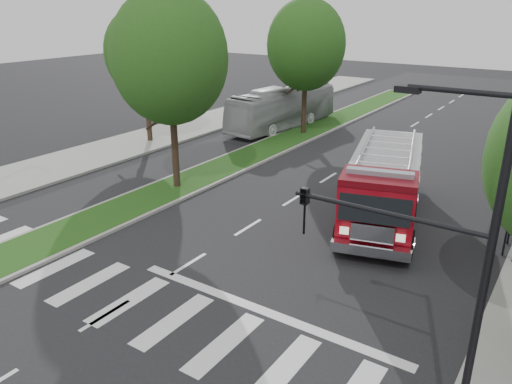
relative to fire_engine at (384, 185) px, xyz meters
The scene contains 9 objects.
ground 9.55m from the fire_engine, 118.63° to the right, with size 140.00×140.00×0.00m, color black.
sidewalk_left 19.15m from the fire_engine, behind, with size 5.00×80.00×0.15m, color gray.
median 14.41m from the fire_engine, 137.18° to the left, with size 3.00×50.00×0.15m.
tree_median_near 11.93m from the fire_engine, 167.86° to the right, with size 5.80×5.80×10.16m.
tree_median_far 16.49m from the fire_engine, 131.84° to the left, with size 5.60×5.60×9.72m.
tree_left_mid 19.42m from the fire_engine, 168.58° to the left, with size 5.20×5.20×9.16m.
streetlight_right_near 13.17m from the fire_engine, 66.54° to the right, with size 4.08×0.22×8.00m.
fire_engine is the anchor object (origin of this frame).
city_bus 18.30m from the fire_engine, 135.32° to the left, with size 2.65×11.31×3.15m, color #AAA9AE.
Camera 1 is at (11.43, -12.48, 9.30)m, focal length 35.00 mm.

